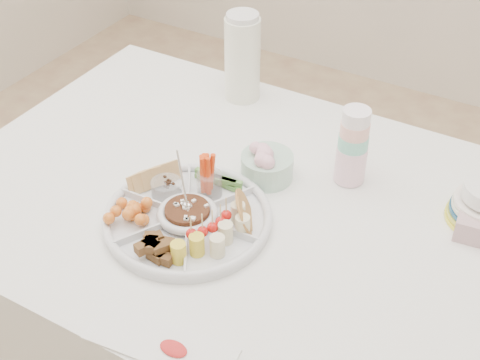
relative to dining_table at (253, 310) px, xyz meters
The scene contains 13 objects.
dining_table is the anchor object (origin of this frame).
party_tray 0.44m from the dining_table, 125.84° to the right, with size 0.38×0.38×0.04m, color silver.
bean_dip 0.44m from the dining_table, 125.84° to the right, with size 0.10×0.10×0.04m, color black.
tortillas 0.43m from the dining_table, 80.50° to the right, with size 0.11×0.11×0.07m, color #A7742E, non-canonical shape.
carrot_cucumber 0.45m from the dining_table, behind, with size 0.12×0.12×0.11m, color #ED4110, non-canonical shape.
pita_raisins 0.48m from the dining_table, 160.50° to the right, with size 0.10×0.10×0.06m, color tan, non-canonical shape.
cherries 0.51m from the dining_table, 135.54° to the right, with size 0.12×0.12×0.05m, color orange, non-canonical shape.
granola_chunks 0.50m from the dining_table, 109.57° to the right, with size 0.10×0.10×0.05m, color brown, non-canonical shape.
banana_tomato 0.48m from the dining_table, 85.52° to the right, with size 0.11×0.11×0.09m, color #F7DD66, non-canonical shape.
cup_stack 0.55m from the dining_table, 51.74° to the left, with size 0.08×0.08×0.21m, color #B2C5A4.
thermos 0.71m from the dining_table, 123.28° to the left, with size 0.10×0.10×0.27m, color white.
flower_bowl 0.44m from the dining_table, 102.91° to the left, with size 0.13×0.13×0.10m, color #AAE6BA.
placemat 0.59m from the dining_table, 84.16° to the right, with size 0.29×0.10×0.01m, color white.
Camera 1 is at (0.57, -1.06, 1.79)m, focal length 50.00 mm.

